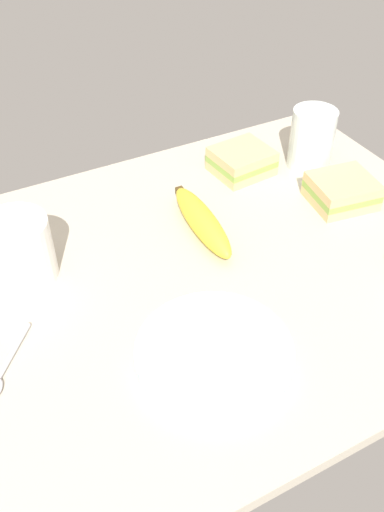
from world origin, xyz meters
The scene contains 8 objects.
tabletop centered at (0.00, 0.00, 1.00)cm, with size 90.00×64.00×2.00cm, color #BCB29E.
plate_of_food centered at (-4.54, -14.41, 2.60)cm, with size 19.57×19.57×1.20cm.
coffee_mug_black centered at (-21.32, 10.50, 6.83)cm, with size 9.48×12.09×9.38cm.
sandwich_main centered at (29.57, 3.53, 4.20)cm, with size 11.06×10.23×4.40cm.
sandwich_side centered at (19.91, 18.96, 4.20)cm, with size 10.35×9.48×4.40cm.
glass_of_milk centered at (31.86, 15.33, 6.75)cm, with size 7.69×7.69×10.57cm.
banana centered at (5.65, 7.42, 4.01)cm, with size 5.28×18.59×4.02cm.
spoon centered at (-28.53, -5.44, 2.38)cm, with size 8.86×10.31×0.80cm.
Camera 1 is at (-26.89, -50.88, 56.06)cm, focal length 38.76 mm.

